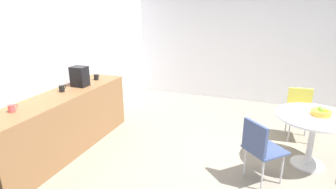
{
  "coord_description": "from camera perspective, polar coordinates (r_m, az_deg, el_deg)",
  "views": [
    {
      "loc": [
        -3.4,
        -0.14,
        2.12
      ],
      "look_at": [
        0.0,
        1.13,
        0.95
      ],
      "focal_mm": 29.31,
      "sensor_mm": 36.0,
      "label": 1
    }
  ],
  "objects": [
    {
      "name": "mug_white",
      "position": [
        3.81,
        -29.71,
        -2.47
      ],
      "size": [
        0.13,
        0.08,
        0.09
      ],
      "color": "#D84C4C",
      "rests_on": "counter_block"
    },
    {
      "name": "chair_yellow",
      "position": [
        5.04,
        25.69,
        -2.46
      ],
      "size": [
        0.46,
        0.46,
        0.83
      ],
      "color": "silver",
      "rests_on": "ground_plane"
    },
    {
      "name": "ground_plane",
      "position": [
        4.01,
        15.83,
        -14.84
      ],
      "size": [
        6.0,
        6.0,
        0.0
      ],
      "primitive_type": "plane",
      "color": "gray"
    },
    {
      "name": "mug_red",
      "position": [
        4.39,
        -21.2,
        1.16
      ],
      "size": [
        0.13,
        0.08,
        0.09
      ],
      "color": "black",
      "rests_on": "counter_block"
    },
    {
      "name": "coffee_maker",
      "position": [
        4.57,
        -17.9,
        3.6
      ],
      "size": [
        0.2,
        0.24,
        0.32
      ],
      "primitive_type": "cube",
      "color": "black",
      "rests_on": "counter_block"
    },
    {
      "name": "mug_green",
      "position": [
        4.93,
        -14.68,
        3.53
      ],
      "size": [
        0.13,
        0.08,
        0.09
      ],
      "color": "black",
      "rests_on": "counter_block"
    },
    {
      "name": "fruit_bowl",
      "position": [
        4.14,
        29.26,
        -3.21
      ],
      "size": [
        0.25,
        0.25,
        0.11
      ],
      "color": "gold",
      "rests_on": "round_table"
    },
    {
      "name": "wall_back",
      "position": [
        4.69,
        -22.1,
        6.52
      ],
      "size": [
        6.0,
        0.1,
        2.6
      ],
      "primitive_type": "cube",
      "color": "silver",
      "rests_on": "ground_plane"
    },
    {
      "name": "counter_block",
      "position": [
        4.41,
        -21.03,
        -5.66
      ],
      "size": [
        2.59,
        0.6,
        0.9
      ],
      "primitive_type": "cube",
      "color": "brown",
      "rests_on": "ground_plane"
    },
    {
      "name": "round_table",
      "position": [
        4.17,
        28.03,
        -5.83
      ],
      "size": [
        1.01,
        1.01,
        0.75
      ],
      "color": "silver",
      "rests_on": "ground_plane"
    },
    {
      "name": "wall_side_right",
      "position": [
        6.45,
        19.31,
        9.6
      ],
      "size": [
        0.1,
        6.0,
        2.6
      ],
      "primitive_type": "cube",
      "color": "silver",
      "rests_on": "ground_plane"
    },
    {
      "name": "chair_navy",
      "position": [
        3.55,
        18.5,
        -9.91
      ],
      "size": [
        0.59,
        0.59,
        0.83
      ],
      "color": "silver",
      "rests_on": "ground_plane"
    }
  ]
}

